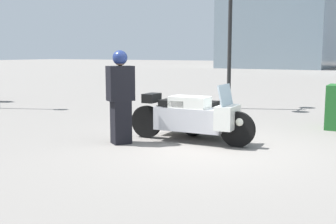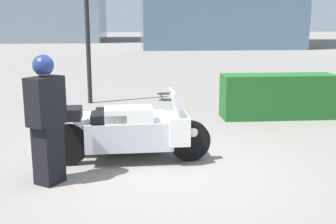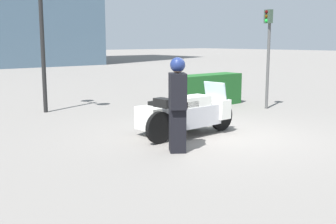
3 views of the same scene
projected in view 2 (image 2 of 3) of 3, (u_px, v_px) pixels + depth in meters
The scene contains 4 objects.
ground_plane at pixel (166, 170), 6.42m from camera, with size 160.00×160.00×0.00m, color slate.
police_motorcycle at pixel (131, 129), 6.94m from camera, with size 2.61×1.26×1.16m.
officer_rider at pixel (46, 117), 5.71m from camera, with size 0.52×0.57×1.79m.
hedge_bush_curbside at pixel (278, 96), 9.77m from camera, with size 2.60×0.74×1.02m, color #1E5623.
Camera 2 is at (-0.47, -6.07, 2.22)m, focal length 45.00 mm.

